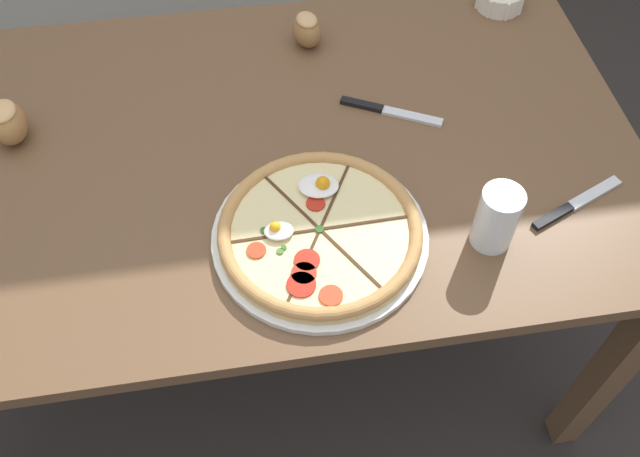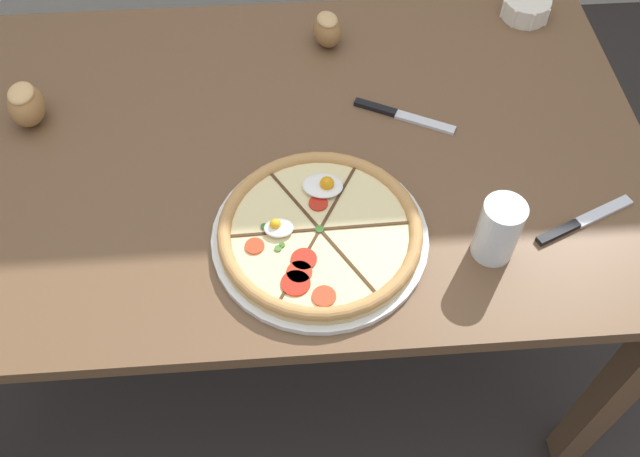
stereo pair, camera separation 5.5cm
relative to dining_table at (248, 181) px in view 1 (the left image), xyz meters
The scene contains 8 objects.
ground_plane 0.65m from the dining_table, ahead, with size 12.00×12.00×0.00m, color #2D2826.
dining_table is the anchor object (origin of this frame).
pizza 0.27m from the dining_table, 64.02° to the right, with size 0.37×0.37×0.05m.
bread_piece_near 0.36m from the dining_table, 60.76° to the left, with size 0.07×0.09×0.07m.
bread_piece_mid 0.46m from the dining_table, 166.91° to the left, with size 0.08×0.10×0.08m.
knife_main 0.31m from the dining_table, 10.73° to the left, with size 0.19×0.11×0.01m.
knife_spare 0.62m from the dining_table, 21.33° to the right, with size 0.19×0.10×0.01m.
water_glass 0.50m from the dining_table, 34.28° to the right, with size 0.07×0.07×0.12m.
Camera 1 is at (0.01, -0.88, 1.69)m, focal length 38.00 mm.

